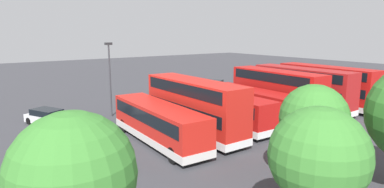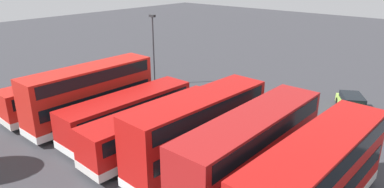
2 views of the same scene
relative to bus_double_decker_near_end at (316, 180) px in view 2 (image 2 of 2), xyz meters
The scene contains 12 objects.
ground_plane 15.79m from the bus_double_decker_near_end, 45.02° to the right, with size 140.00×140.00×0.00m, color #38383D.
bus_double_decker_near_end is the anchor object (origin of this frame).
bus_double_decker_second 3.80m from the bus_double_decker_near_end, ahead, with size 2.61×11.34×4.55m.
bus_double_decker_third 7.70m from the bus_double_decker_near_end, ahead, with size 3.01×10.59×4.55m.
bus_single_deck_fourth 11.24m from the bus_double_decker_near_end, ahead, with size 2.98×11.02×2.95m.
bus_single_deck_fifth 14.63m from the bus_double_decker_near_end, ahead, with size 2.78×10.85×2.95m.
bus_double_decker_sixth 18.41m from the bus_double_decker_near_end, ahead, with size 2.64×10.72×4.55m.
bus_single_deck_seventh 21.79m from the bus_double_decker_near_end, ahead, with size 3.02×11.13×2.95m.
car_hatchback_silver 16.34m from the bus_double_decker_near_end, 78.73° to the right, with size 3.82×4.72×1.43m.
car_small_green 29.38m from the bus_double_decker_near_end, 20.69° to the right, with size 3.58×4.87×1.43m.
lamp_post_tall 23.79m from the bus_double_decker_near_end, 24.71° to the right, with size 0.70×0.30×7.34m.
waste_bin_yellow 17.59m from the bus_double_decker_near_end, 36.70° to the right, with size 0.60×0.60×0.95m, color #197F33.
Camera 2 is at (-15.79, 25.46, 11.80)m, focal length 32.78 mm.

